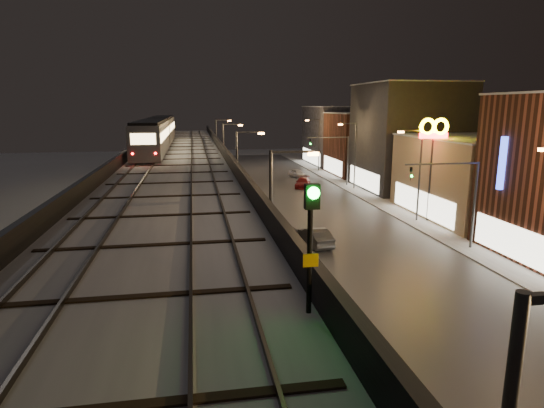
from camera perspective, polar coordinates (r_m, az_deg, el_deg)
road_surface at (r=47.41m, az=5.17°, el=-1.45°), size 17.00×120.00×0.06m
sidewalk_right at (r=50.87m, az=16.12°, el=-0.90°), size 4.00×120.00×0.14m
under_viaduct_pavement at (r=45.88m, az=-11.36°, el=-2.11°), size 11.00×120.00×0.06m
elevated_viaduct at (r=41.73m, az=-11.78°, el=4.28°), size 9.00×100.00×6.30m
viaduct_trackbed at (r=41.76m, az=-11.84°, el=5.35°), size 8.40×100.00×0.32m
viaduct_parapet_streetside at (r=41.81m, az=-5.85°, el=6.19°), size 0.30×100.00×1.10m
viaduct_parapet_far at (r=42.12m, az=-17.80°, el=5.72°), size 0.30×100.00×1.10m
building_c at (r=50.84m, az=24.47°, el=3.07°), size 12.20×15.20×8.16m
building_d at (r=64.30m, az=16.71°, el=8.03°), size 12.20×13.20×14.16m
building_e at (r=77.21m, az=12.00°, el=7.40°), size 12.20×12.20×10.16m
building_f at (r=90.29m, az=8.71°, el=8.50°), size 12.20×16.20×11.16m
streetlight_left_1 at (r=23.62m, az=0.50°, el=-2.37°), size 2.57×0.28×9.00m
streetlight_left_2 at (r=41.12m, az=-4.00°, el=3.86°), size 2.57×0.28×9.00m
streetlight_right_2 at (r=46.11m, az=17.78°, el=4.21°), size 2.56×0.28×9.00m
streetlight_left_3 at (r=58.93m, az=-5.81°, el=6.35°), size 2.57×0.28×9.00m
streetlight_right_3 at (r=62.51m, az=10.18°, el=6.55°), size 2.56×0.28×9.00m
streetlight_left_4 at (r=76.83m, az=-6.79°, el=7.67°), size 2.57×0.28×9.00m
streetlight_right_4 at (r=79.61m, az=5.75°, el=7.85°), size 2.56×0.28×9.00m
traffic_light_rig_a at (r=38.08m, az=22.71°, el=1.15°), size 6.10×0.34×7.00m
traffic_light_rig_b at (r=65.11m, az=8.51°, el=6.17°), size 6.10×0.34×7.00m
subway_train at (r=54.65m, az=-14.14°, el=8.73°), size 2.70×32.59×3.22m
rail_signal at (r=9.74m, az=4.94°, el=-2.43°), size 0.34×0.43×2.96m
car_taxi at (r=30.35m, az=0.16°, el=-7.99°), size 2.53×4.37×1.40m
car_near_white at (r=37.13m, az=5.42°, el=-4.17°), size 2.20×4.69×1.49m
car_mid_silver at (r=39.53m, az=0.12°, el=-3.07°), size 3.84×5.98×1.53m
car_far_white at (r=67.54m, az=-4.13°, el=3.26°), size 3.00×4.57×1.45m
car_onc_white at (r=63.44m, az=3.88°, el=2.64°), size 3.28×5.02×1.35m
car_onc_red at (r=72.29m, az=3.24°, el=3.81°), size 2.73×4.18×1.32m
sign_mcdonalds at (r=46.18m, az=19.60°, el=7.81°), size 2.98×0.37×10.08m
sign_carwash at (r=38.02m, az=27.63°, el=3.59°), size 1.74×0.35×9.01m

